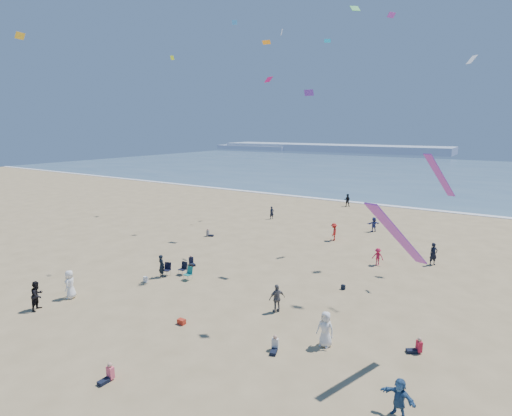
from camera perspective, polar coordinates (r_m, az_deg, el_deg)
The scene contains 13 objects.
ground at distance 23.65m, azimuth -15.47°, elevation -17.37°, with size 220.00×220.00×0.00m, color tan.
ocean at distance 110.20m, azimuth 24.48°, elevation 4.56°, with size 220.00×100.00×0.06m, color #476B84.
surf_line at distance 61.61m, azimuth 17.37°, elevation 0.43°, with size 220.00×1.20×0.08m, color white.
headland_far at distance 198.77m, azimuth 10.49°, elevation 8.45°, with size 110.00×20.00×3.20m, color #7A8EA8.
headland_near at distance 213.03m, azimuth -0.14°, elevation 8.66°, with size 40.00×14.00×2.00m, color #7A8EA8.
standing_flyers at distance 31.99m, azimuth 6.51°, elevation -7.55°, with size 27.19×50.55×1.93m.
seated_group at distance 27.40m, azimuth -3.35°, elevation -11.83°, with size 24.23×22.14×0.84m.
chair_cluster at distance 31.41m, azimuth -10.97°, elevation -8.77°, with size 2.69×1.48×1.00m.
white_tote at distance 31.08m, azimuth -15.48°, elevation -9.80°, with size 0.35×0.20×0.40m, color white.
black_backpack at distance 33.07m, azimuth -9.33°, elevation -8.24°, with size 0.30×0.22×0.38m, color black.
cooler at distance 24.50m, azimuth -10.59°, elevation -15.67°, with size 0.45×0.30×0.30m, color #B62B1A.
navy_bag at distance 29.37m, azimuth 12.35°, elevation -10.98°, with size 0.28×0.18×0.34m, color black.
kites_aloft at distance 27.99m, azimuth 17.63°, elevation 18.98°, with size 43.11×42.10×26.98m.
Camera 1 is at (15.87, -13.47, 11.22)m, focal length 28.00 mm.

